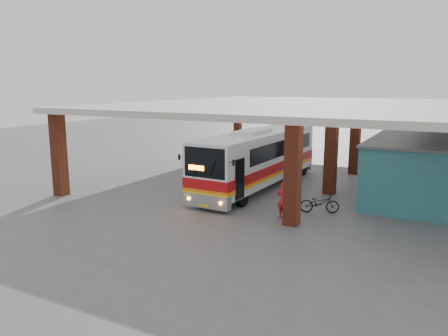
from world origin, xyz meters
The scene contains 8 objects.
ground centered at (0.00, 0.00, 0.00)m, with size 90.00×90.00×0.00m, color #515154.
brick_columns centered at (1.43, 5.00, 2.17)m, with size 20.10×21.60×4.35m.
canopy_roof centered at (0.50, 6.50, 4.50)m, with size 21.00×23.00×0.30m, color beige.
shop_building centered at (7.49, 4.00, 1.56)m, with size 5.20×8.20×3.11m.
coach_bus centered at (-0.96, 2.49, 1.67)m, with size 2.73×11.62×3.37m.
motorcycle centered at (3.55, -0.78, 0.47)m, with size 0.62×1.77×0.93m, color black.
pedestrian centered at (2.39, -2.35, 0.83)m, with size 0.60×0.40×1.66m, color red.
red_chair centered at (4.94, 5.88, 0.33)m, with size 0.49×0.49×0.71m.
Camera 1 is at (8.81, -19.78, 5.79)m, focal length 35.00 mm.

